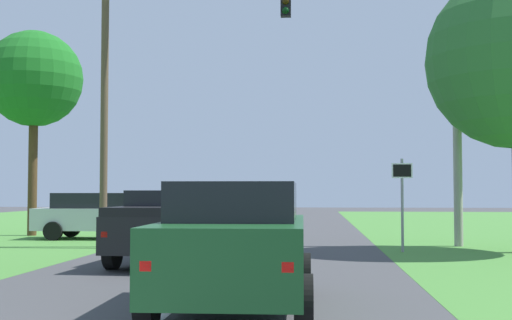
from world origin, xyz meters
TOP-DOWN VIEW (x-y plane):
  - ground_plane at (0.00, 9.45)m, footprint 120.00×120.00m
  - red_suv_near at (0.98, 5.24)m, footprint 2.32×4.69m
  - pickup_truck_lead at (-1.35, 11.48)m, footprint 2.46×5.27m
  - traffic_light at (-3.06, 16.00)m, footprint 6.59×0.40m
  - keep_moving_sign at (4.70, 15.08)m, footprint 0.60×0.09m
  - crossing_suv_far at (-5.87, 19.59)m, footprint 4.74×2.26m
  - utility_pole_right at (6.76, 17.31)m, footprint 0.28×0.28m
  - extra_tree_1 at (-9.17, 21.18)m, footprint 3.88×3.88m

SIDE VIEW (x-z plane):
  - ground_plane at x=0.00m, z-range 0.00..0.00m
  - crossing_suv_far at x=-5.87m, z-range 0.05..1.76m
  - pickup_truck_lead at x=-1.35m, z-range 0.04..1.83m
  - red_suv_near at x=0.98m, z-range 0.06..1.96m
  - keep_moving_sign at x=4.70m, z-range 0.37..3.10m
  - utility_pole_right at x=6.76m, z-range 0.00..8.84m
  - traffic_light at x=-3.06m, z-range 1.27..10.14m
  - extra_tree_1 at x=-9.17m, z-range 2.15..10.42m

